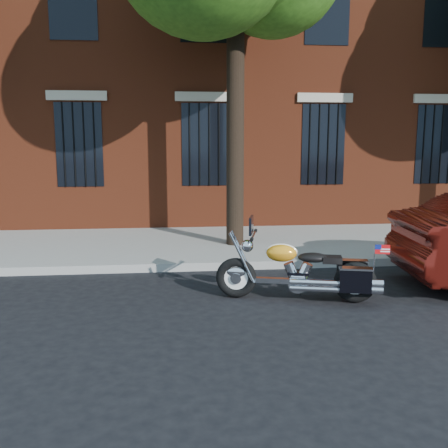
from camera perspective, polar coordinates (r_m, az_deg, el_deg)
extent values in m
plane|color=black|center=(7.72, 0.20, -7.82)|extent=(120.00, 120.00, 0.00)
cube|color=gray|center=(9.02, -0.73, -4.77)|extent=(40.00, 0.16, 0.15)
cube|color=gray|center=(10.84, -1.61, -2.34)|extent=(40.00, 3.60, 0.15)
cube|color=maroon|center=(17.79, -3.45, 21.48)|extent=(26.00, 10.00, 12.00)
cube|color=black|center=(12.46, -2.30, 9.03)|extent=(1.10, 0.14, 2.00)
cube|color=#B2A893|center=(12.47, -2.32, 14.32)|extent=(1.40, 0.20, 0.22)
cylinder|color=black|center=(12.38, -2.27, 9.03)|extent=(0.04, 0.04, 2.00)
cylinder|color=black|center=(10.31, 1.30, 10.62)|extent=(0.36, 0.36, 5.00)
torus|color=black|center=(7.38, 1.40, -6.16)|extent=(0.62, 0.28, 0.60)
torus|color=black|center=(7.39, 14.75, -6.46)|extent=(0.62, 0.28, 0.60)
cylinder|color=white|center=(7.38, 1.40, -6.16)|extent=(0.45, 0.16, 0.45)
cylinder|color=white|center=(7.39, 14.75, -6.46)|extent=(0.45, 0.16, 0.45)
ellipsoid|color=white|center=(7.36, 1.40, -5.48)|extent=(0.33, 0.19, 0.17)
ellipsoid|color=orange|center=(7.36, 14.79, -5.66)|extent=(0.34, 0.20, 0.17)
cube|color=white|center=(7.34, 8.07, -6.49)|extent=(1.33, 0.41, 0.07)
cylinder|color=white|center=(7.34, 8.42, -6.63)|extent=(0.32, 0.23, 0.29)
cylinder|color=white|center=(7.20, 12.03, -6.98)|extent=(1.11, 0.35, 0.08)
ellipsoid|color=orange|center=(7.24, 6.58, -3.30)|extent=(0.49, 0.36, 0.26)
ellipsoid|color=black|center=(7.25, 10.13, -3.80)|extent=(0.48, 0.35, 0.14)
cube|color=black|center=(7.58, 14.38, -5.26)|extent=(0.45, 0.24, 0.34)
cube|color=black|center=(7.13, 14.78, -6.21)|extent=(0.45, 0.24, 0.34)
cylinder|color=white|center=(7.21, 3.41, -1.27)|extent=(0.20, 0.69, 0.03)
sphere|color=white|center=(7.25, 2.69, -2.51)|extent=(0.22, 0.22, 0.18)
cube|color=black|center=(7.19, 3.13, -0.14)|extent=(0.12, 0.36, 0.25)
cube|color=red|center=(7.04, 17.66, -2.78)|extent=(0.20, 0.06, 0.13)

